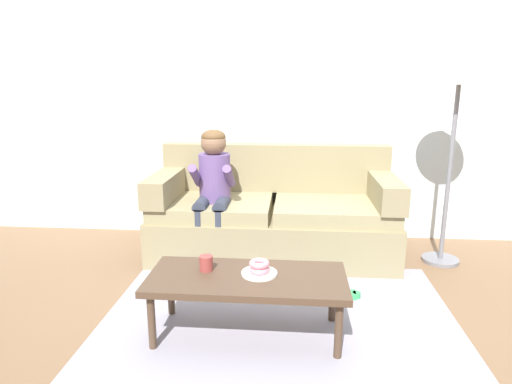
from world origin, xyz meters
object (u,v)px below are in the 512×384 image
(donut, at_px, (259,269))
(mug, at_px, (206,263))
(toy_controller, at_px, (344,295))
(coffee_table, at_px, (247,282))
(couch, at_px, (273,216))
(person_child, at_px, (213,183))
(floor_lamp, at_px, (459,81))

(donut, relative_size, mug, 1.33)
(mug, relative_size, toy_controller, 0.40)
(coffee_table, height_order, toy_controller, coffee_table)
(toy_controller, bearing_deg, donut, -137.58)
(couch, bearing_deg, coffee_table, -93.83)
(coffee_table, distance_m, mug, 0.27)
(person_child, relative_size, toy_controller, 4.87)
(person_child, bearing_deg, coffee_table, -70.68)
(donut, distance_m, mug, 0.32)
(person_child, distance_m, mug, 1.11)
(floor_lamp, bearing_deg, couch, 176.68)
(mug, bearing_deg, coffee_table, -13.27)
(couch, distance_m, person_child, 0.62)
(mug, xyz_separation_m, toy_controller, (0.88, 0.45, -0.40))
(coffee_table, relative_size, person_child, 1.04)
(couch, xyz_separation_m, toy_controller, (0.54, -0.82, -0.32))
(coffee_table, xyz_separation_m, toy_controller, (0.63, 0.51, -0.32))
(donut, xyz_separation_m, mug, (-0.32, 0.03, 0.01))
(mug, bearing_deg, couch, 75.13)
(couch, bearing_deg, donut, -90.90)
(person_child, distance_m, floor_lamp, 2.08)
(couch, distance_m, mug, 1.33)
(floor_lamp, bearing_deg, donut, -139.53)
(donut, bearing_deg, couch, 89.10)
(coffee_table, xyz_separation_m, floor_lamp, (1.51, 1.26, 1.14))
(coffee_table, xyz_separation_m, donut, (0.07, 0.03, 0.07))
(couch, height_order, donut, couch)
(mug, xyz_separation_m, floor_lamp, (1.76, 1.20, 1.05))
(coffee_table, xyz_separation_m, person_child, (-0.40, 1.13, 0.33))
(person_child, distance_m, toy_controller, 1.36)
(coffee_table, relative_size, floor_lamp, 0.67)
(donut, distance_m, floor_lamp, 2.17)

